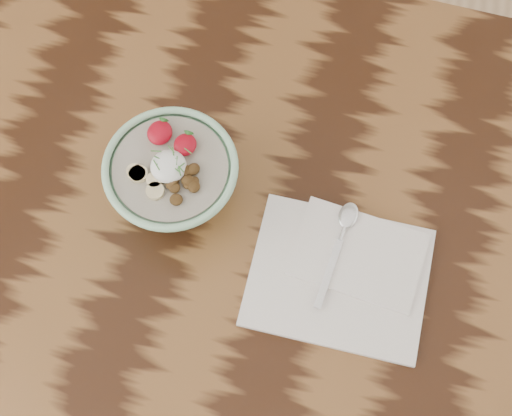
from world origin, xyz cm
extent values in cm
cube|color=black|center=(0.00, 0.00, 73.00)|extent=(160.00, 90.00, 4.00)
cylinder|color=#4C2D19|center=(-72.00, 37.00, 35.50)|extent=(7.00, 7.00, 71.00)
cylinder|color=#9ED5AB|center=(-19.20, 0.11, 75.58)|extent=(8.12, 8.12, 1.16)
torus|color=#9ED5AB|center=(-19.20, 0.11, 85.06)|extent=(18.47, 18.47, 1.06)
cylinder|color=#ABA18E|center=(-19.20, 0.11, 84.48)|extent=(15.66, 15.66, 0.97)
ellipsoid|color=white|center=(-19.20, -0.19, 85.89)|extent=(4.86, 4.86, 2.67)
ellipsoid|color=#A40717|center=(-21.93, 4.30, 85.89)|extent=(3.40, 3.74, 1.87)
cone|color=#286623|center=(-21.93, 5.83, 86.19)|extent=(1.40, 1.03, 1.52)
ellipsoid|color=#A40717|center=(-18.09, 3.52, 85.81)|extent=(3.09, 3.40, 1.70)
cone|color=#286623|center=(-18.09, 4.91, 86.11)|extent=(1.40, 1.03, 1.52)
cylinder|color=beige|center=(-23.56, -1.89, 85.36)|extent=(2.08, 2.08, 0.70)
cylinder|color=beige|center=(-22.81, -2.06, 85.36)|extent=(2.46, 2.46, 0.70)
cylinder|color=beige|center=(-20.51, -2.41, 85.36)|extent=(2.21, 2.21, 0.70)
cylinder|color=beige|center=(-19.93, -3.86, 85.36)|extent=(2.44, 2.44, 0.70)
cylinder|color=beige|center=(-22.98, -2.16, 85.36)|extent=(2.30, 2.30, 0.70)
ellipsoid|color=#4E3617|center=(-15.97, 0.40, 85.62)|extent=(2.33, 2.44, 1.22)
ellipsoid|color=#4E3617|center=(-17.56, -2.77, 85.48)|extent=(1.66, 1.72, 0.77)
ellipsoid|color=#4E3617|center=(-16.83, -4.35, 85.58)|extent=(2.24, 2.20, 0.96)
ellipsoid|color=#4E3617|center=(-16.13, -1.35, 85.61)|extent=(2.26, 2.05, 1.29)
ellipsoid|color=#4E3617|center=(-15.33, -1.16, 85.46)|extent=(1.32, 1.51, 0.73)
ellipsoid|color=#4E3617|center=(-15.14, -1.95, 85.57)|extent=(1.85, 1.96, 1.33)
ellipsoid|color=#4E3617|center=(-18.25, -2.44, 85.42)|extent=(1.57, 1.65, 0.87)
ellipsoid|color=#4E3617|center=(-17.96, -1.96, 85.57)|extent=(1.99, 2.13, 1.17)
ellipsoid|color=#4E3617|center=(-16.07, -1.97, 85.37)|extent=(1.34, 1.16, 0.90)
ellipsoid|color=#4E3617|center=(-16.98, -0.09, 85.60)|extent=(2.11, 2.06, 1.36)
cylinder|color=#3F7732|center=(-17.38, -0.08, 86.96)|extent=(0.81, 1.10, 0.22)
cylinder|color=#3F7732|center=(-18.47, 0.11, 86.96)|extent=(0.37, 1.36, 0.23)
cylinder|color=#3F7732|center=(-17.28, -0.96, 86.96)|extent=(0.78, 1.17, 0.22)
cylinder|color=#3F7732|center=(-19.03, 1.61, 86.96)|extent=(0.73, 1.23, 0.22)
cylinder|color=#3F7732|center=(-17.23, -0.55, 86.96)|extent=(1.06, 0.81, 0.22)
cylinder|color=#3F7732|center=(-17.17, 2.23, 86.96)|extent=(1.23, 0.69, 0.22)
cylinder|color=#3F7732|center=(-19.38, 1.88, 86.96)|extent=(1.17, 0.91, 0.23)
cylinder|color=#3F7732|center=(-17.68, -0.82, 86.96)|extent=(1.08, 0.62, 0.22)
cylinder|color=#3F7732|center=(-18.14, 0.44, 86.96)|extent=(0.51, 1.35, 0.23)
cylinder|color=#3F7732|center=(-19.48, -0.91, 86.96)|extent=(1.50, 0.55, 0.23)
cylinder|color=#3F7732|center=(-20.51, -0.86, 86.96)|extent=(1.37, 1.34, 0.24)
cylinder|color=#3F7732|center=(-20.38, 0.11, 86.96)|extent=(1.72, 0.59, 0.24)
cylinder|color=#3F7732|center=(-20.10, -0.14, 86.96)|extent=(0.95, 1.52, 0.24)
cylinder|color=#3F7732|center=(-21.21, 1.07, 86.96)|extent=(1.42, 0.46, 0.23)
cube|color=white|center=(6.41, -5.76, 75.47)|extent=(25.28, 20.73, 0.95)
cube|color=white|center=(8.30, -1.98, 76.23)|extent=(18.75, 13.48, 0.57)
cube|color=silver|center=(4.95, -5.99, 76.67)|extent=(1.80, 10.43, 0.32)
cylinder|color=silver|center=(5.46, 0.54, 76.83)|extent=(0.84, 2.75, 0.63)
ellipsoid|color=silver|center=(5.67, 3.13, 76.94)|extent=(3.08, 4.35, 0.86)
camera|label=1|loc=(2.82, -35.88, 171.66)|focal=50.00mm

